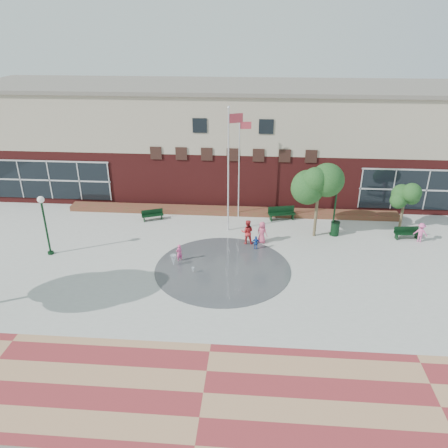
# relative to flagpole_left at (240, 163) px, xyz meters

# --- Properties ---
(ground) EXTENTS (120.00, 120.00, 0.00)m
(ground) POSITION_rel_flagpole_left_xyz_m (-0.62, -11.01, -4.37)
(ground) COLOR #666056
(ground) RESTS_ON ground
(plaza_concrete) EXTENTS (46.00, 18.00, 0.01)m
(plaza_concrete) POSITION_rel_flagpole_left_xyz_m (-0.62, -7.01, -4.37)
(plaza_concrete) COLOR #A8A8A0
(plaza_concrete) RESTS_ON ground
(paver_band) EXTENTS (46.00, 6.00, 0.01)m
(paver_band) POSITION_rel_flagpole_left_xyz_m (-0.62, -18.01, -4.37)
(paver_band) COLOR maroon
(paver_band) RESTS_ON ground
(splash_pad) EXTENTS (8.40, 8.40, 0.01)m
(splash_pad) POSITION_rel_flagpole_left_xyz_m (-0.62, -8.01, -4.37)
(splash_pad) COLOR #383A3D
(splash_pad) RESTS_ON ground
(library_building) EXTENTS (44.40, 10.40, 9.20)m
(library_building) POSITION_rel_flagpole_left_xyz_m (-0.62, 6.47, 0.27)
(library_building) COLOR #591919
(library_building) RESTS_ON ground
(flower_bed) EXTENTS (26.00, 1.20, 0.40)m
(flower_bed) POSITION_rel_flagpole_left_xyz_m (-0.62, 0.59, -4.37)
(flower_bed) COLOR maroon
(flower_bed) RESTS_ON ground
(flagpole_left) EXTENTS (0.92, 0.21, 7.85)m
(flagpole_left) POSITION_rel_flagpole_left_xyz_m (0.00, 0.00, 0.00)
(flagpole_left) COLOR silver
(flagpole_left) RESTS_ON ground
(flagpole_right) EXTENTS (1.02, 0.52, 8.95)m
(flagpole_right) POSITION_rel_flagpole_left_xyz_m (-0.62, -2.47, 0.63)
(flagpole_right) COLOR silver
(flagpole_right) RESTS_ON ground
(lamp_left) EXTENTS (0.43, 0.43, 4.07)m
(lamp_left) POSITION_rel_flagpole_left_xyz_m (-12.07, -6.99, -1.84)
(lamp_left) COLOR black
(lamp_left) RESTS_ON ground
(lamp_right) EXTENTS (0.40, 0.40, 3.80)m
(lamp_right) POSITION_rel_flagpole_left_xyz_m (6.80, -2.72, -2.01)
(lamp_right) COLOR black
(lamp_right) RESTS_ON ground
(bench_left) EXTENTS (1.69, 1.06, 0.83)m
(bench_left) POSITION_rel_flagpole_left_xyz_m (-6.58, -1.14, -4.10)
(bench_left) COLOR black
(bench_left) RESTS_ON ground
(bench_mid) EXTENTS (2.14, 1.03, 1.04)m
(bench_mid) POSITION_rel_flagpole_left_xyz_m (3.31, -0.29, -4.04)
(bench_mid) COLOR black
(bench_mid) RESTS_ON ground
(bench_right) EXTENTS (1.77, 0.68, 0.87)m
(bench_right) POSITION_rel_flagpole_left_xyz_m (11.93, -2.90, -4.09)
(bench_right) COLOR black
(bench_right) RESTS_ON ground
(trash_can) EXTENTS (0.64, 0.64, 1.05)m
(trash_can) POSITION_rel_flagpole_left_xyz_m (6.98, -2.70, -3.84)
(trash_can) COLOR black
(trash_can) RESTS_ON ground
(tree_mid) EXTENTS (3.04, 3.04, 5.12)m
(tree_mid) POSITION_rel_flagpole_left_xyz_m (5.51, -2.93, -0.64)
(tree_mid) COLOR #4B3E2A
(tree_mid) RESTS_ON ground
(tree_small_right) EXTENTS (2.12, 2.12, 3.62)m
(tree_small_right) POSITION_rel_flagpole_left_xyz_m (12.03, -0.95, -1.73)
(tree_small_right) COLOR #4B3E2A
(tree_small_right) RESTS_ON ground
(water_jet_a) EXTENTS (0.38, 0.38, 0.73)m
(water_jet_a) POSITION_rel_flagpole_left_xyz_m (-3.71, -7.89, -4.37)
(water_jet_a) COLOR white
(water_jet_a) RESTS_ON ground
(water_jet_b) EXTENTS (0.17, 0.17, 0.39)m
(water_jet_b) POSITION_rel_flagpole_left_xyz_m (-2.38, -8.69, -4.37)
(water_jet_b) COLOR white
(water_jet_b) RESTS_ON ground
(child_splash) EXTENTS (0.51, 0.49, 1.17)m
(child_splash) POSITION_rel_flagpole_left_xyz_m (-3.45, -7.25, -3.78)
(child_splash) COLOR #EE4C90
(child_splash) RESTS_ON ground
(adult_red) EXTENTS (0.86, 0.67, 1.76)m
(adult_red) POSITION_rel_flagpole_left_xyz_m (0.78, -4.50, -3.49)
(adult_red) COLOR red
(adult_red) RESTS_ON ground
(adult_pink) EXTENTS (0.91, 0.81, 1.56)m
(adult_pink) POSITION_rel_flagpole_left_xyz_m (1.78, -4.26, -3.59)
(adult_pink) COLOR #E05275
(adult_pink) RESTS_ON ground
(child_blue) EXTENTS (0.59, 0.29, 0.98)m
(child_blue) POSITION_rel_flagpole_left_xyz_m (1.39, -5.29, -3.88)
(child_blue) COLOR #1743A3
(child_blue) RESTS_ON ground
(person_bench) EXTENTS (1.02, 0.79, 1.40)m
(person_bench) POSITION_rel_flagpole_left_xyz_m (12.71, -3.27, -3.67)
(person_bench) COLOR #E8599E
(person_bench) RESTS_ON ground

